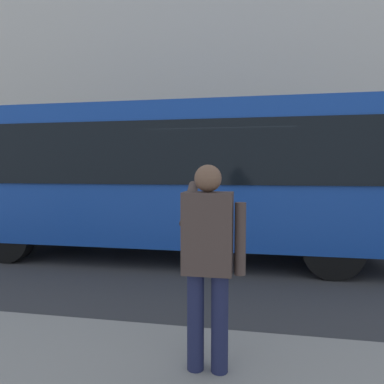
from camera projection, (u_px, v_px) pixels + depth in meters
ground_plane at (225, 258)px, 7.09m from camera, size 60.00×60.00×0.00m
building_facade_far at (241, 61)px, 13.37m from camera, size 28.00×1.55×12.00m
red_bus at (170, 175)px, 7.22m from camera, size 9.05×2.54×3.08m
pedestrian_photographer at (208, 252)px, 2.81m from camera, size 0.53×0.52×1.70m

